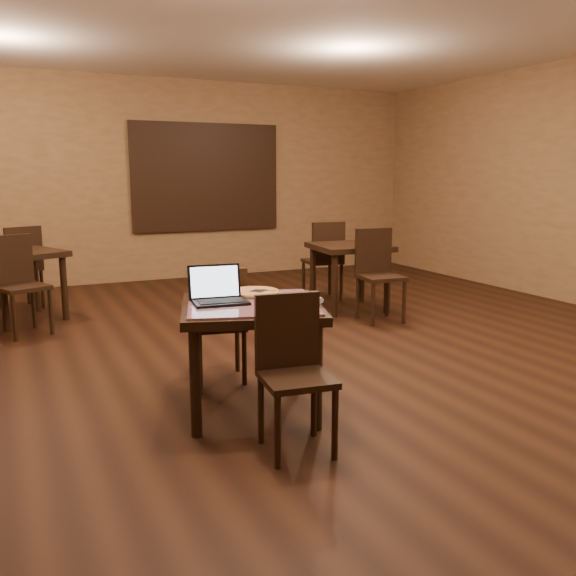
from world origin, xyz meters
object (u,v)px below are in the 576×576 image
other_table_b (19,263)px  other_table_b_chair_far (21,263)px  other_table_b_chair_near (18,279)px  laptop (218,293)px  other_table_a_chair_near (377,269)px  other_table_a_chair_far (325,256)px  chair_main_near (293,363)px  chair_main_far (220,318)px  other_table_a (349,255)px  pizza_pan (255,294)px  tiled_table (252,317)px

other_table_b → other_table_b_chair_far: (0.03, 0.59, -0.08)m
other_table_b_chair_near → laptop: bearing=-90.4°
laptop → other_table_a_chair_near: (2.45, 1.78, -0.25)m
other_table_a_chair_near → other_table_a_chair_far: size_ratio=1.00×
chair_main_near → chair_main_far: same height
chair_main_far → other_table_a_chair_far: 3.33m
laptop → other_table_b: size_ratio=0.35×
chair_main_far → other_table_b_chair_near: (-1.36, 2.31, 0.05)m
chair_main_near → other_table_b_chair_far: other_table_b_chair_far is taller
other_table_b_chair_far → laptop: bearing=82.4°
other_table_b_chair_far → other_table_a_chair_near: bearing=125.0°
other_table_a → chair_main_far: bearing=-134.7°
chair_main_near → other_table_b_chair_far: (-1.32, 4.73, 0.05)m
chair_main_far → other_table_b_chair_near: 2.68m
chair_main_far → other_table_a_chair_far: bearing=-121.4°
other_table_a_chair_far → other_table_b: 3.60m
other_table_b_chair_near → other_table_b_chair_far: size_ratio=1.00×
chair_main_near → pizza_pan: bearing=89.7°
laptop → other_table_b_chair_near: size_ratio=0.38×
pizza_pan → other_table_b_chair_near: bearing=119.1°
other_table_a → other_table_b: other_table_a is taller
chair_main_near → other_table_a: 3.82m
tiled_table → other_table_b_chair_far: other_table_b_chair_far is taller
pizza_pan → other_table_a_chair_near: size_ratio=0.38×
other_table_a_chair_far → other_table_b_chair_far: size_ratio=1.01×
chair_main_near → other_table_a: (2.23, 3.10, 0.13)m
tiled_table → other_table_a_chair_far: bearing=71.2°
other_table_a_chair_near → tiled_table: bearing=-134.2°
laptop → other_table_b: 3.60m
other_table_a → other_table_b: size_ratio=0.85×
laptop → other_table_a: (2.44, 2.37, -0.18)m
chair_main_near → pizza_pan: (0.11, 0.86, 0.25)m
laptop → pizza_pan: laptop is taller
tiled_table → chair_main_far: size_ratio=1.25×
laptop → other_table_a_chair_far: other_table_a_chair_far is taller
tiled_table → pizza_pan: (0.12, 0.24, 0.11)m
tiled_table → other_table_a: size_ratio=1.26×
tiled_table → other_table_b_chair_far: bearing=124.8°
laptop → other_table_b_chair_near: (-1.18, 2.82, -0.26)m
pizza_pan → other_table_a_chair_far: (2.11, 2.83, -0.20)m
chair_main_near → tiled_table: bearing=97.9°
tiled_table → other_table_a: 3.34m
chair_main_far → other_table_a_chair_near: (2.27, 1.27, 0.05)m
other_table_a → other_table_b_chair_far: bearing=161.2°
pizza_pan → other_table_a: 3.09m
other_table_a_chair_near → other_table_b_chair_near: (-3.63, 1.04, -0.01)m
laptop → other_table_b_chair_near: 3.07m
chair_main_far → other_table_a: chair_main_far is taller
chair_main_far → chair_main_near: bearing=102.3°
chair_main_near → other_table_a_chair_far: (2.22, 3.69, 0.05)m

